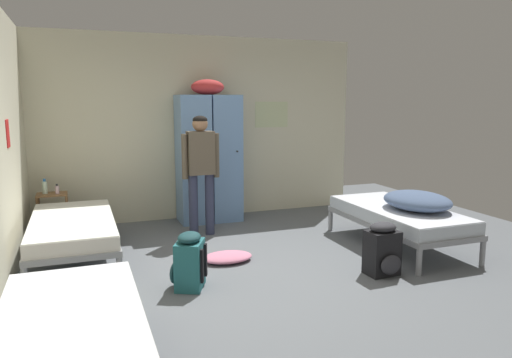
% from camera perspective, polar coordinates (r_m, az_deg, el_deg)
% --- Properties ---
extents(ground_plane, '(8.37, 8.37, 0.00)m').
position_cam_1_polar(ground_plane, '(5.13, 1.04, -10.98)').
color(ground_plane, slate).
extents(room_backdrop, '(4.95, 5.29, 2.71)m').
position_cam_1_polar(room_backdrop, '(5.80, -15.38, 4.82)').
color(room_backdrop, beige).
rests_on(room_backdrop, ground_plane).
extents(locker_bank, '(0.90, 0.55, 2.07)m').
position_cam_1_polar(locker_bank, '(7.09, -5.62, 2.75)').
color(locker_bank, '#6B93C6').
rests_on(locker_bank, ground_plane).
extents(shelf_unit, '(0.38, 0.30, 0.57)m').
position_cam_1_polar(shelf_unit, '(6.89, -22.92, -3.43)').
color(shelf_unit, brown).
rests_on(shelf_unit, ground_plane).
extents(bed_left_front, '(0.90, 1.90, 0.49)m').
position_cam_1_polar(bed_left_front, '(3.28, -21.07, -16.70)').
color(bed_left_front, gray).
rests_on(bed_left_front, ground_plane).
extents(bed_right, '(0.90, 1.90, 0.49)m').
position_cam_1_polar(bed_right, '(6.15, 16.51, -4.21)').
color(bed_right, gray).
rests_on(bed_right, ground_plane).
extents(bed_left_rear, '(0.90, 1.90, 0.49)m').
position_cam_1_polar(bed_left_rear, '(5.75, -20.89, -5.39)').
color(bed_left_rear, gray).
rests_on(bed_left_rear, ground_plane).
extents(bedding_heap, '(0.72, 0.88, 0.21)m').
position_cam_1_polar(bedding_heap, '(6.04, 18.55, -2.45)').
color(bedding_heap, slate).
rests_on(bedding_heap, bed_right).
extents(person_traveler, '(0.50, 0.21, 1.58)m').
position_cam_1_polar(person_traveler, '(6.31, -6.55, 1.77)').
color(person_traveler, '#2D334C').
rests_on(person_traveler, ground_plane).
extents(water_bottle, '(0.07, 0.07, 0.20)m').
position_cam_1_polar(water_bottle, '(6.85, -23.74, -0.88)').
color(water_bottle, silver).
rests_on(water_bottle, shelf_unit).
extents(lotion_bottle, '(0.05, 0.05, 0.13)m').
position_cam_1_polar(lotion_bottle, '(6.79, -22.49, -1.15)').
color(lotion_bottle, beige).
rests_on(lotion_bottle, shelf_unit).
extents(backpack_teal, '(0.40, 0.39, 0.55)m').
position_cam_1_polar(backpack_teal, '(4.69, -7.97, -9.69)').
color(backpack_teal, '#23666B').
rests_on(backpack_teal, ground_plane).
extents(backpack_black, '(0.33, 0.35, 0.55)m').
position_cam_1_polar(backpack_black, '(5.15, 14.78, -8.16)').
color(backpack_black, black).
rests_on(backpack_black, ground_plane).
extents(clothes_pile_pink, '(0.57, 0.39, 0.10)m').
position_cam_1_polar(clothes_pile_pink, '(5.45, -3.43, -9.22)').
color(clothes_pile_pink, pink).
rests_on(clothes_pile_pink, ground_plane).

